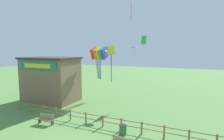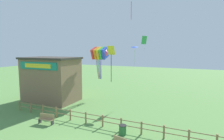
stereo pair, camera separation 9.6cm
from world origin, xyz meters
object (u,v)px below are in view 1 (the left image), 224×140
object	(u,v)px
kite_yellow_diamond	(111,57)
kite_green_diamond	(144,41)
park_bench_by_building	(46,119)
trash_bin	(123,130)
seaside_building	(51,79)
kite_rainbow_parafoil	(99,53)
kite_blue_delta	(134,48)

from	to	relation	value
kite_yellow_diamond	kite_green_diamond	distance (m)	10.72
park_bench_by_building	trash_bin	distance (m)	7.05
seaside_building	park_bench_by_building	size ratio (longest dim) A/B	4.64
park_bench_by_building	kite_green_diamond	xyz separation A→B (m)	(5.64, 12.96, 7.38)
seaside_building	kite_rainbow_parafoil	distance (m)	7.25
kite_blue_delta	trash_bin	bearing A→B (deg)	-78.54
kite_rainbow_parafoil	seaside_building	bearing A→B (deg)	-142.41
trash_bin	kite_rainbow_parafoil	size ratio (longest dim) A/B	0.17
kite_blue_delta	kite_rainbow_parafoil	bearing A→B (deg)	-177.54
seaside_building	park_bench_by_building	world-z (taller)	seaside_building
trash_bin	kite_rainbow_parafoil	bearing A→B (deg)	126.85
park_bench_by_building	kite_rainbow_parafoil	bearing A→B (deg)	88.44
seaside_building	kite_yellow_diamond	distance (m)	11.21
trash_bin	seaside_building	bearing A→B (deg)	156.94
seaside_building	kite_rainbow_parafoil	bearing A→B (deg)	37.59
park_bench_by_building	kite_green_diamond	distance (m)	15.95
seaside_building	trash_bin	distance (m)	13.11
park_bench_by_building	kite_rainbow_parafoil	xyz separation A→B (m)	(0.27, 9.85, 5.72)
park_bench_by_building	trash_bin	bearing A→B (deg)	7.10
park_bench_by_building	kite_blue_delta	distance (m)	13.00
park_bench_by_building	kite_blue_delta	world-z (taller)	kite_blue_delta
kite_rainbow_parafoil	kite_blue_delta	bearing A→B (deg)	2.46
park_bench_by_building	kite_rainbow_parafoil	world-z (taller)	kite_rainbow_parafoil
kite_rainbow_parafoil	kite_blue_delta	size ratio (longest dim) A/B	1.80
park_bench_by_building	kite_blue_delta	xyz separation A→B (m)	(5.13, 10.06, 6.45)
seaside_building	kite_green_diamond	world-z (taller)	kite_green_diamond
seaside_building	kite_green_diamond	distance (m)	13.58
park_bench_by_building	kite_green_diamond	bearing A→B (deg)	66.47
kite_rainbow_parafoil	kite_green_diamond	bearing A→B (deg)	30.08
kite_rainbow_parafoil	kite_green_diamond	distance (m)	6.43
park_bench_by_building	kite_yellow_diamond	bearing A→B (deg)	24.32
park_bench_by_building	kite_yellow_diamond	size ratio (longest dim) A/B	0.48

